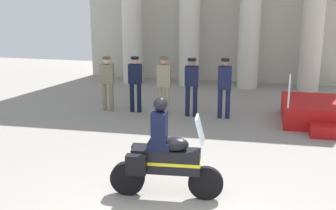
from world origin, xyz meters
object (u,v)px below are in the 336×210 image
at_px(reviewing_stand, 335,114).
at_px(officer_in_row_0, 107,79).
at_px(officer_in_row_1, 135,80).
at_px(officer_in_row_4, 225,84).
at_px(officer_in_row_2, 164,81).
at_px(motorcycle_with_rider, 162,156).
at_px(officer_in_row_3, 192,82).

relative_size(reviewing_stand, officer_in_row_0, 1.71).
bearing_deg(reviewing_stand, officer_in_row_1, 179.34).
bearing_deg(officer_in_row_1, officer_in_row_4, 173.30).
distance_m(reviewing_stand, officer_in_row_1, 5.69).
distance_m(officer_in_row_2, officer_in_row_4, 1.74).
xyz_separation_m(reviewing_stand, officer_in_row_2, (-4.77, -0.09, 0.72)).
height_order(officer_in_row_2, officer_in_row_4, officer_in_row_4).
relative_size(officer_in_row_0, officer_in_row_2, 0.95).
bearing_deg(officer_in_row_4, reviewing_stand, 176.84).
distance_m(officer_in_row_2, motorcycle_with_rider, 5.11).
distance_m(reviewing_stand, officer_in_row_3, 4.03).
xyz_separation_m(reviewing_stand, officer_in_row_0, (-6.50, 0.03, 0.67)).
xyz_separation_m(officer_in_row_1, officer_in_row_4, (2.62, -0.12, 0.03)).
relative_size(officer_in_row_1, officer_in_row_3, 0.98).
distance_m(reviewing_stand, officer_in_row_0, 6.53).
xyz_separation_m(officer_in_row_1, officer_in_row_3, (1.69, -0.11, 0.02)).
bearing_deg(officer_in_row_4, officer_in_row_0, -5.47).
height_order(reviewing_stand, officer_in_row_3, officer_in_row_3).
height_order(officer_in_row_2, officer_in_row_3, officer_in_row_2).
xyz_separation_m(officer_in_row_4, motorcycle_with_rider, (-0.73, -5.04, -0.22)).
bearing_deg(reviewing_stand, officer_in_row_0, 179.75).
distance_m(reviewing_stand, officer_in_row_2, 4.82).
bearing_deg(officer_in_row_0, officer_in_row_1, 178.35).
height_order(reviewing_stand, officer_in_row_4, officer_in_row_4).
bearing_deg(officer_in_row_3, motorcycle_with_rider, 88.13).
relative_size(officer_in_row_4, motorcycle_with_rider, 0.82).
bearing_deg(officer_in_row_4, officer_in_row_2, -2.98).
xyz_separation_m(officer_in_row_1, officer_in_row_2, (0.88, -0.15, 0.03)).
height_order(officer_in_row_0, officer_in_row_4, officer_in_row_4).
distance_m(officer_in_row_3, motorcycle_with_rider, 5.06).
xyz_separation_m(officer_in_row_2, motorcycle_with_rider, (1.00, -5.01, -0.21)).
height_order(officer_in_row_1, officer_in_row_3, officer_in_row_3).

